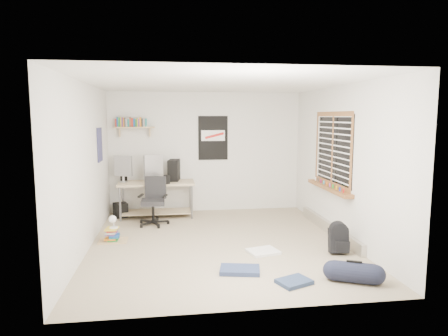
{
  "coord_description": "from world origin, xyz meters",
  "views": [
    {
      "loc": [
        -0.77,
        -6.09,
        2.0
      ],
      "look_at": [
        0.13,
        0.41,
        1.15
      ],
      "focal_mm": 32.0,
      "sensor_mm": 36.0,
      "label": 1
    }
  ],
  "objects": [
    {
      "name": "back_wall",
      "position": [
        0.0,
        2.25,
        1.25
      ],
      "size": [
        4.0,
        0.01,
        2.5
      ],
      "primitive_type": "cube",
      "color": "silver",
      "rests_on": "ground"
    },
    {
      "name": "speaker_right",
      "position": [
        -0.82,
        1.58,
        0.78
      ],
      "size": [
        0.12,
        0.12,
        0.2
      ],
      "primitive_type": "cube",
      "rotation": [
        0.0,
        0.0,
        0.26
      ],
      "color": "black",
      "rests_on": "desk"
    },
    {
      "name": "baseboard_heater",
      "position": [
        1.96,
        0.3,
        0.09
      ],
      "size": [
        0.08,
        2.5,
        0.18
      ],
      "primitive_type": "cube",
      "color": "#B7B2A8",
      "rests_on": "floor"
    },
    {
      "name": "backpack",
      "position": [
        1.66,
        -0.73,
        0.2
      ],
      "size": [
        0.3,
        0.25,
        0.36
      ],
      "primitive_type": "cube",
      "rotation": [
        0.0,
        0.0,
        -0.15
      ],
      "color": "black",
      "rests_on": "floor"
    },
    {
      "name": "book_stack",
      "position": [
        -1.69,
        0.32,
        0.15
      ],
      "size": [
        0.49,
        0.45,
        0.28
      ],
      "primitive_type": "cube",
      "rotation": [
        0.0,
        0.0,
        -0.32
      ],
      "color": "brown",
      "rests_on": "floor"
    },
    {
      "name": "jeans_a",
      "position": [
        0.11,
        -1.23,
        0.03
      ],
      "size": [
        0.56,
        0.42,
        0.06
      ],
      "primitive_type": "cube",
      "rotation": [
        0.0,
        0.0,
        -0.2
      ],
      "color": "navy",
      "rests_on": "floor"
    },
    {
      "name": "duffel_bag",
      "position": [
        1.42,
        -1.73,
        0.14
      ],
      "size": [
        0.33,
        0.33,
        0.49
      ],
      "primitive_type": "cylinder",
      "rotation": [
        0.0,
        0.0,
        -0.43
      ],
      "color": "black",
      "rests_on": "floor"
    },
    {
      "name": "window",
      "position": [
        1.95,
        0.3,
        1.45
      ],
      "size": [
        0.1,
        1.5,
        1.26
      ],
      "primitive_type": "cube",
      "color": "brown",
      "rests_on": "right_wall"
    },
    {
      "name": "office_chair",
      "position": [
        -1.08,
        1.24,
        0.49
      ],
      "size": [
        0.71,
        0.71,
        0.89
      ],
      "primitive_type": "cube",
      "rotation": [
        0.0,
        0.0,
        -0.24
      ],
      "color": "black",
      "rests_on": "floor"
    },
    {
      "name": "poster_back_wall",
      "position": [
        0.15,
        2.23,
        1.55
      ],
      "size": [
        0.62,
        0.03,
        0.92
      ],
      "primitive_type": "cube",
      "color": "black",
      "rests_on": "back_wall"
    },
    {
      "name": "subwoofer",
      "position": [
        -1.75,
        1.9,
        0.14
      ],
      "size": [
        0.33,
        0.33,
        0.29
      ],
      "primitive_type": "cube",
      "rotation": [
        0.0,
        0.0,
        0.34
      ],
      "color": "black",
      "rests_on": "floor"
    },
    {
      "name": "left_wall",
      "position": [
        -2.0,
        0.0,
        1.25
      ],
      "size": [
        0.01,
        4.5,
        2.5
      ],
      "primitive_type": "cube",
      "color": "silver",
      "rests_on": "ground"
    },
    {
      "name": "monitor_right",
      "position": [
        -1.08,
        1.8,
        0.89
      ],
      "size": [
        0.39,
        0.26,
        0.43
      ],
      "primitive_type": "cube",
      "rotation": [
        0.0,
        0.0,
        0.45
      ],
      "color": "#9D9EA2",
      "rests_on": "desk"
    },
    {
      "name": "desk_lamp",
      "position": [
        -1.67,
        0.3,
        0.38
      ],
      "size": [
        0.19,
        0.25,
        0.22
      ],
      "primitive_type": "cube",
      "rotation": [
        0.0,
        0.0,
        -0.28
      ],
      "color": "white",
      "rests_on": "book_stack"
    },
    {
      "name": "tshirt",
      "position": [
        0.58,
        -0.54,
        0.02
      ],
      "size": [
        0.5,
        0.46,
        0.04
      ],
      "primitive_type": "cube",
      "rotation": [
        0.0,
        0.0,
        0.26
      ],
      "color": "silver",
      "rests_on": "floor"
    },
    {
      "name": "floor",
      "position": [
        0.0,
        0.0,
        -0.01
      ],
      "size": [
        4.0,
        4.5,
        0.01
      ],
      "primitive_type": "cube",
      "color": "gray",
      "rests_on": "ground"
    },
    {
      "name": "jeans_b",
      "position": [
        0.7,
        -1.67,
        0.03
      ],
      "size": [
        0.47,
        0.42,
        0.05
      ],
      "primitive_type": "cube",
      "rotation": [
        0.0,
        0.0,
        0.4
      ],
      "color": "#22304D",
      "rests_on": "floor"
    },
    {
      "name": "ceiling",
      "position": [
        0.0,
        0.0,
        2.5
      ],
      "size": [
        4.0,
        4.5,
        0.01
      ],
      "primitive_type": "cube",
      "color": "white",
      "rests_on": "ground"
    },
    {
      "name": "wall_shelf",
      "position": [
        -1.45,
        2.14,
        1.78
      ],
      "size": [
        0.8,
        0.22,
        0.24
      ],
      "primitive_type": "cube",
      "color": "tan",
      "rests_on": "back_wall"
    },
    {
      "name": "pc_tower",
      "position": [
        -0.68,
        2.0,
        0.9
      ],
      "size": [
        0.27,
        0.45,
        0.45
      ],
      "primitive_type": "cube",
      "rotation": [
        0.0,
        0.0,
        -0.16
      ],
      "color": "black",
      "rests_on": "desk"
    },
    {
      "name": "desk",
      "position": [
        -1.03,
        1.84,
        0.36
      ],
      "size": [
        1.55,
        0.82,
        0.68
      ],
      "primitive_type": "cube",
      "rotation": [
        0.0,
        0.0,
        0.12
      ],
      "color": "tan",
      "rests_on": "floor"
    },
    {
      "name": "speaker_left",
      "position": [
        -1.67,
        1.97,
        0.78
      ],
      "size": [
        0.13,
        0.13,
        0.2
      ],
      "primitive_type": "cube",
      "rotation": [
        0.0,
        0.0,
        -0.42
      ],
      "color": "black",
      "rests_on": "desk"
    },
    {
      "name": "monitor_left",
      "position": [
        -1.67,
        1.92,
        0.88
      ],
      "size": [
        0.38,
        0.22,
        0.41
      ],
      "primitive_type": "cube",
      "rotation": [
        0.0,
        0.0,
        -0.35
      ],
      "color": "#B1B1B6",
      "rests_on": "desk"
    },
    {
      "name": "right_wall",
      "position": [
        2.0,
        0.0,
        1.25
      ],
      "size": [
        0.01,
        4.5,
        2.5
      ],
      "primitive_type": "cube",
      "color": "silver",
      "rests_on": "ground"
    },
    {
      "name": "poster_left_wall",
      "position": [
        -1.99,
        1.2,
        1.5
      ],
      "size": [
        0.02,
        0.42,
        0.6
      ],
      "primitive_type": "cube",
      "color": "navy",
      "rests_on": "left_wall"
    },
    {
      "name": "keyboard",
      "position": [
        -1.07,
        1.9,
        0.69
      ],
      "size": [
        0.37,
        0.22,
        0.02
      ],
      "primitive_type": "cube",
      "rotation": [
        0.0,
        0.0,
        -0.31
      ],
      "color": "black",
      "rests_on": "desk"
    }
  ]
}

